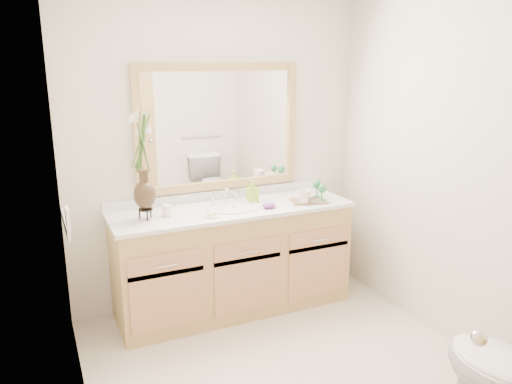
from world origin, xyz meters
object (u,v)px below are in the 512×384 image
flower_vase (142,148)px  soap_bottle (252,192)px  toilet (511,381)px  tray (309,201)px  tumbler (167,211)px

flower_vase → soap_bottle: bearing=6.3°
toilet → soap_bottle: (-0.50, 2.01, 0.54)m
flower_vase → tray: 1.36m
flower_vase → tumbler: bearing=1.3°
toilet → tumbler: bearing=-57.8°
tumbler → tray: size_ratio=0.30×
tumbler → tray: (1.11, -0.09, -0.03)m
flower_vase → tray: (1.26, -0.09, -0.49)m
tray → flower_vase: bearing=-168.5°
tumbler → soap_bottle: (0.71, 0.09, 0.04)m
toilet → tumbler: tumbler is taller
tray → tumbler: bearing=-169.2°
tumbler → flower_vase: bearing=-178.7°
tumbler → tray: bearing=-4.7°
tray → soap_bottle: bearing=171.0°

